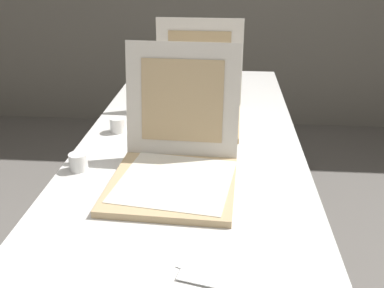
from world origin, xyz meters
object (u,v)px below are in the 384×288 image
(pizza_box_front, at_px, (175,164))
(cup_white_near_left, at_px, (78,162))
(table, at_px, (190,152))
(pizza_box_middle, at_px, (196,107))
(cup_white_mid, at_px, (118,125))
(napkin_pile, at_px, (212,264))

(pizza_box_front, xyz_separation_m, cup_white_near_left, (-0.33, 0.05, -0.03))
(table, height_order, pizza_box_middle, pizza_box_middle)
(pizza_box_middle, xyz_separation_m, cup_white_mid, (-0.31, -0.16, -0.03))
(cup_white_mid, bearing_deg, pizza_box_middle, 27.42)
(cup_white_near_left, xyz_separation_m, napkin_pile, (0.47, -0.45, -0.03))
(cup_white_mid, xyz_separation_m, napkin_pile, (0.41, -0.79, -0.03))
(cup_white_near_left, bearing_deg, pizza_box_middle, 54.28)
(cup_white_mid, relative_size, napkin_pile, 0.34)
(cup_white_mid, height_order, cup_white_near_left, same)
(pizza_box_middle, relative_size, cup_white_near_left, 6.89)
(table, xyz_separation_m, napkin_pile, (0.11, -0.72, 0.05))
(cup_white_mid, relative_size, cup_white_near_left, 1.00)
(cup_white_near_left, height_order, napkin_pile, cup_white_near_left)
(table, height_order, cup_white_mid, cup_white_mid)
(table, height_order, cup_white_near_left, cup_white_near_left)
(table, xyz_separation_m, pizza_box_middle, (0.00, 0.23, 0.11))
(pizza_box_front, distance_m, pizza_box_middle, 0.55)
(cup_white_near_left, relative_size, napkin_pile, 0.34)
(table, relative_size, pizza_box_front, 4.59)
(cup_white_near_left, bearing_deg, pizza_box_front, -7.75)
(pizza_box_middle, distance_m, napkin_pile, 0.96)
(cup_white_mid, bearing_deg, cup_white_near_left, -98.82)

